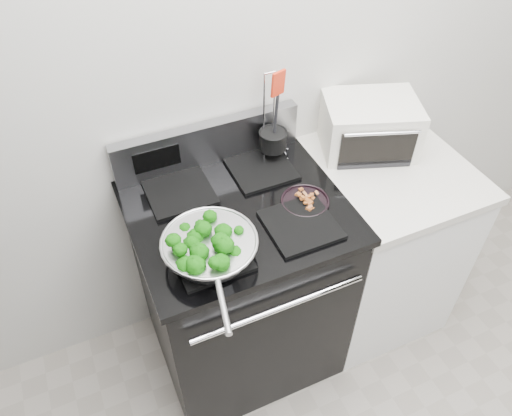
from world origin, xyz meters
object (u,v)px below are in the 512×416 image
gas_range (240,285)px  skillet (210,247)px  toaster_oven (369,126)px  utensil_holder (273,145)px  bacon_plate (305,199)px

gas_range → skillet: (-0.17, -0.18, 0.51)m
toaster_oven → utensil_holder: bearing=-168.2°
skillet → utensil_holder: utensil_holder is taller
gas_range → utensil_holder: size_ratio=2.84×
skillet → bacon_plate: skillet is taller
skillet → toaster_oven: (0.83, 0.34, 0.03)m
skillet → utensil_holder: (0.41, 0.39, 0.02)m
bacon_plate → utensil_holder: (0.00, 0.29, 0.05)m
gas_range → utensil_holder: bearing=41.1°
gas_range → bacon_plate: size_ratio=6.24×
gas_range → toaster_oven: bearing=13.3°
skillet → toaster_oven: 0.90m
skillet → gas_range: bearing=57.6°
toaster_oven → bacon_plate: bearing=-131.7°
gas_range → skillet: bearing=-133.6°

